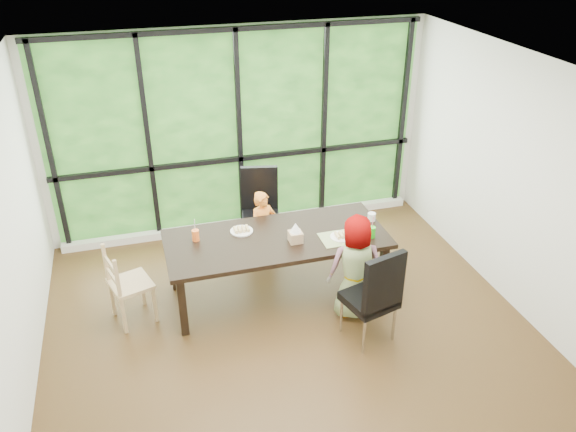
{
  "coord_description": "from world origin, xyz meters",
  "views": [
    {
      "loc": [
        -1.33,
        -4.67,
        3.95
      ],
      "look_at": [
        0.14,
        0.42,
        1.05
      ],
      "focal_mm": 35.7,
      "sensor_mm": 36.0,
      "label": 1
    }
  ],
  "objects_px": {
    "dining_table": "(277,266)",
    "plate_near": "(341,237)",
    "child_toddler": "(263,230)",
    "child_older": "(357,267)",
    "chair_end_beech": "(131,284)",
    "green_cup": "(372,232)",
    "chair_interior_leather": "(370,293)",
    "plate_far": "(242,231)",
    "chair_window_leather": "(260,212)",
    "tissue_box": "(295,237)",
    "orange_cup": "(196,235)",
    "white_mug": "(372,217)"
  },
  "relations": [
    {
      "from": "orange_cup",
      "to": "white_mug",
      "type": "bearing_deg",
      "value": -3.37
    },
    {
      "from": "child_older",
      "to": "green_cup",
      "type": "relative_size",
      "value": 9.54
    },
    {
      "from": "chair_window_leather",
      "to": "child_toddler",
      "type": "distance_m",
      "value": 0.37
    },
    {
      "from": "chair_window_leather",
      "to": "tissue_box",
      "type": "relative_size",
      "value": 7.75
    },
    {
      "from": "child_toddler",
      "to": "green_cup",
      "type": "distance_m",
      "value": 1.38
    },
    {
      "from": "chair_end_beech",
      "to": "tissue_box",
      "type": "bearing_deg",
      "value": -112.0
    },
    {
      "from": "chair_interior_leather",
      "to": "orange_cup",
      "type": "height_order",
      "value": "chair_interior_leather"
    },
    {
      "from": "chair_end_beech",
      "to": "plate_near",
      "type": "height_order",
      "value": "chair_end_beech"
    },
    {
      "from": "plate_far",
      "to": "chair_interior_leather",
      "type": "bearing_deg",
      "value": -48.97
    },
    {
      "from": "child_toddler",
      "to": "plate_near",
      "type": "bearing_deg",
      "value": -72.76
    },
    {
      "from": "plate_far",
      "to": "tissue_box",
      "type": "height_order",
      "value": "tissue_box"
    },
    {
      "from": "chair_window_leather",
      "to": "orange_cup",
      "type": "height_order",
      "value": "chair_window_leather"
    },
    {
      "from": "plate_near",
      "to": "plate_far",
      "type": "bearing_deg",
      "value": 157.36
    },
    {
      "from": "chair_end_beech",
      "to": "white_mug",
      "type": "xyz_separation_m",
      "value": [
        2.74,
        0.07,
        0.35
      ]
    },
    {
      "from": "child_toddler",
      "to": "orange_cup",
      "type": "xyz_separation_m",
      "value": [
        -0.86,
        -0.44,
        0.31
      ]
    },
    {
      "from": "orange_cup",
      "to": "child_toddler",
      "type": "bearing_deg",
      "value": 27.2
    },
    {
      "from": "chair_interior_leather",
      "to": "child_older",
      "type": "xyz_separation_m",
      "value": [
        0.02,
        0.39,
        0.05
      ]
    },
    {
      "from": "dining_table",
      "to": "green_cup",
      "type": "bearing_deg",
      "value": -15.99
    },
    {
      "from": "chair_interior_leather",
      "to": "child_older",
      "type": "height_order",
      "value": "child_older"
    },
    {
      "from": "chair_interior_leather",
      "to": "dining_table",
      "type": "bearing_deg",
      "value": -69.35
    },
    {
      "from": "plate_far",
      "to": "plate_near",
      "type": "height_order",
      "value": "same"
    },
    {
      "from": "chair_end_beech",
      "to": "green_cup",
      "type": "height_order",
      "value": "chair_end_beech"
    },
    {
      "from": "child_older",
      "to": "plate_far",
      "type": "relative_size",
      "value": 4.71
    },
    {
      "from": "plate_near",
      "to": "orange_cup",
      "type": "relative_size",
      "value": 1.94
    },
    {
      "from": "dining_table",
      "to": "tissue_box",
      "type": "height_order",
      "value": "tissue_box"
    },
    {
      "from": "plate_near",
      "to": "orange_cup",
      "type": "height_order",
      "value": "orange_cup"
    },
    {
      "from": "chair_end_beech",
      "to": "green_cup",
      "type": "xyz_separation_m",
      "value": [
        2.59,
        -0.28,
        0.36
      ]
    },
    {
      "from": "orange_cup",
      "to": "tissue_box",
      "type": "distance_m",
      "value": 1.08
    },
    {
      "from": "child_toddler",
      "to": "child_older",
      "type": "relative_size",
      "value": 0.84
    },
    {
      "from": "child_toddler",
      "to": "chair_interior_leather",
      "type": "bearing_deg",
      "value": -88.54
    },
    {
      "from": "plate_near",
      "to": "orange_cup",
      "type": "distance_m",
      "value": 1.58
    },
    {
      "from": "tissue_box",
      "to": "chair_interior_leather",
      "type": "bearing_deg",
      "value": -57.53
    },
    {
      "from": "chair_end_beech",
      "to": "plate_near",
      "type": "bearing_deg",
      "value": -112.4
    },
    {
      "from": "tissue_box",
      "to": "child_older",
      "type": "bearing_deg",
      "value": -38.31
    },
    {
      "from": "white_mug",
      "to": "tissue_box",
      "type": "bearing_deg",
      "value": -167.98
    },
    {
      "from": "chair_interior_leather",
      "to": "green_cup",
      "type": "relative_size",
      "value": 8.68
    },
    {
      "from": "tissue_box",
      "to": "chair_end_beech",
      "type": "bearing_deg",
      "value": 175.45
    },
    {
      "from": "plate_near",
      "to": "tissue_box",
      "type": "relative_size",
      "value": 1.73
    },
    {
      "from": "chair_interior_leather",
      "to": "plate_far",
      "type": "height_order",
      "value": "chair_interior_leather"
    },
    {
      "from": "child_older",
      "to": "plate_near",
      "type": "distance_m",
      "value": 0.41
    },
    {
      "from": "chair_window_leather",
      "to": "plate_near",
      "type": "height_order",
      "value": "chair_window_leather"
    },
    {
      "from": "chair_window_leather",
      "to": "plate_near",
      "type": "bearing_deg",
      "value": -50.1
    },
    {
      "from": "child_older",
      "to": "tissue_box",
      "type": "distance_m",
      "value": 0.73
    },
    {
      "from": "chair_window_leather",
      "to": "orange_cup",
      "type": "relative_size",
      "value": 8.67
    },
    {
      "from": "dining_table",
      "to": "chair_interior_leather",
      "type": "relative_size",
      "value": 2.24
    },
    {
      "from": "chair_interior_leather",
      "to": "child_toddler",
      "type": "distance_m",
      "value": 1.73
    },
    {
      "from": "dining_table",
      "to": "plate_near",
      "type": "bearing_deg",
      "value": -16.75
    },
    {
      "from": "tissue_box",
      "to": "plate_near",
      "type": "bearing_deg",
      "value": -6.34
    },
    {
      "from": "dining_table",
      "to": "plate_near",
      "type": "height_order",
      "value": "plate_near"
    },
    {
      "from": "chair_interior_leather",
      "to": "chair_end_beech",
      "type": "bearing_deg",
      "value": -37.78
    }
  ]
}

